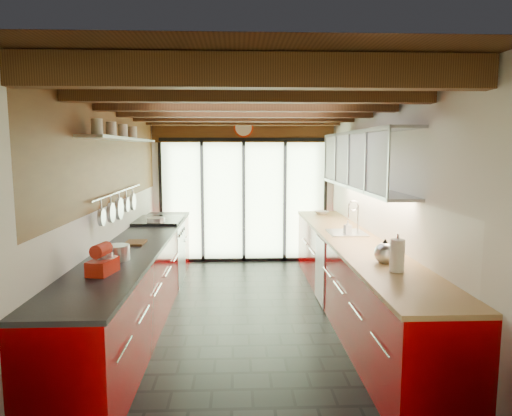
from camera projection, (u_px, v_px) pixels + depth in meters
name	position (u px, v px, depth m)	size (l,w,h in m)	color
ground	(247.00, 315.00, 5.48)	(5.50, 5.50, 0.00)	black
room_shell	(247.00, 178.00, 5.26)	(5.50, 5.50, 5.50)	silver
ceiling_beams	(246.00, 109.00, 5.54)	(3.14, 5.06, 4.90)	#593316
glass_door	(244.00, 168.00, 7.93)	(2.95, 0.10, 2.90)	#C6EAAD
left_counter	(139.00, 279.00, 5.36)	(0.68, 5.00, 0.92)	#970001
range_stove	(160.00, 251.00, 6.80)	(0.66, 0.90, 0.97)	silver
right_counter	(353.00, 277.00, 5.47)	(0.68, 5.00, 0.92)	#970001
sink_assembly	(347.00, 230.00, 5.80)	(0.45, 0.52, 0.43)	silver
upper_cabinets_right	(363.00, 160.00, 5.60)	(0.34, 3.00, 3.00)	silver
left_wall_fixtures	(122.00, 161.00, 5.36)	(0.28, 2.60, 0.96)	silver
stand_mixer	(103.00, 261.00, 3.90)	(0.23, 0.33, 0.27)	red
pot_large	(118.00, 253.00, 4.39)	(0.23, 0.23, 0.15)	silver
pot_small	(156.00, 221.00, 6.47)	(0.26, 0.26, 0.10)	silver
cutting_board	(135.00, 243.00, 5.14)	(0.21, 0.30, 0.03)	brown
kettle	(385.00, 252.00, 4.28)	(0.24, 0.27, 0.24)	silver
paper_towel	(397.00, 256.00, 3.95)	(0.17, 0.17, 0.34)	white
soap_bottle	(348.00, 227.00, 5.72)	(0.08, 0.08, 0.18)	silver
bowl	(321.00, 213.00, 7.49)	(0.22, 0.22, 0.05)	silver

